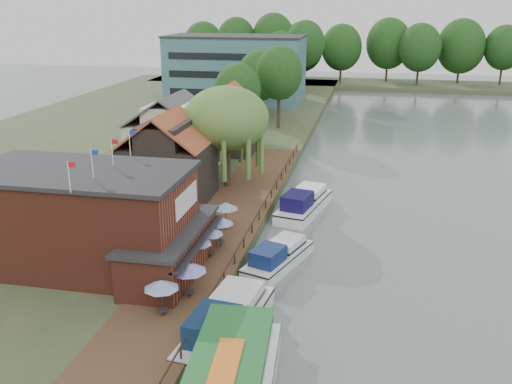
# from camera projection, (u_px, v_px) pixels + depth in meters

# --- Properties ---
(ground) EXTENTS (260.00, 260.00, 0.00)m
(ground) POSITION_uv_depth(u_px,v_px,m) (305.00, 291.00, 40.06)
(ground) COLOR #4E5B58
(ground) RESTS_ON ground
(land_bank) EXTENTS (50.00, 140.00, 1.00)m
(land_bank) POSITION_uv_depth(u_px,v_px,m) (119.00, 145.00, 78.17)
(land_bank) COLOR #384728
(land_bank) RESTS_ON ground
(quay_deck) EXTENTS (6.00, 50.00, 0.10)m
(quay_deck) POSITION_uv_depth(u_px,v_px,m) (229.00, 218.00, 50.55)
(quay_deck) COLOR #47301E
(quay_deck) RESTS_ON land_bank
(quay_rail) EXTENTS (0.20, 49.00, 1.00)m
(quay_rail) POSITION_uv_depth(u_px,v_px,m) (260.00, 214.00, 50.34)
(quay_rail) COLOR black
(quay_rail) RESTS_ON land_bank
(pub) EXTENTS (20.00, 11.00, 7.30)m
(pub) POSITION_uv_depth(u_px,v_px,m) (108.00, 220.00, 40.36)
(pub) COLOR maroon
(pub) RESTS_ON land_bank
(hotel_block) EXTENTS (25.40, 12.40, 12.30)m
(hotel_block) POSITION_uv_depth(u_px,v_px,m) (236.00, 69.00, 106.94)
(hotel_block) COLOR #38666B
(hotel_block) RESTS_ON land_bank
(cottage_a) EXTENTS (8.60, 7.60, 8.50)m
(cottage_a) POSITION_uv_depth(u_px,v_px,m) (168.00, 157.00, 54.27)
(cottage_a) COLOR black
(cottage_a) RESTS_ON land_bank
(cottage_b) EXTENTS (9.60, 8.60, 8.50)m
(cottage_b) POSITION_uv_depth(u_px,v_px,m) (174.00, 133.00, 64.12)
(cottage_b) COLOR beige
(cottage_b) RESTS_ON land_bank
(cottage_c) EXTENTS (7.60, 7.60, 8.50)m
(cottage_c) POSITION_uv_depth(u_px,v_px,m) (228.00, 119.00, 71.69)
(cottage_c) COLOR black
(cottage_c) RESTS_ON land_bank
(willow) EXTENTS (8.60, 8.60, 10.43)m
(willow) POSITION_uv_depth(u_px,v_px,m) (227.00, 137.00, 57.72)
(willow) COLOR #476B2D
(willow) RESTS_ON land_bank
(umbrella_0) EXTENTS (2.17, 2.17, 2.38)m
(umbrella_0) POSITION_uv_depth(u_px,v_px,m) (162.00, 298.00, 34.59)
(umbrella_0) COLOR navy
(umbrella_0) RESTS_ON quay_deck
(umbrella_1) EXTENTS (2.39, 2.39, 2.38)m
(umbrella_1) POSITION_uv_depth(u_px,v_px,m) (189.00, 280.00, 36.76)
(umbrella_1) COLOR #201B99
(umbrella_1) RESTS_ON quay_deck
(umbrella_2) EXTENTS (2.18, 2.18, 2.38)m
(umbrella_2) POSITION_uv_depth(u_px,v_px,m) (197.00, 252.00, 40.83)
(umbrella_2) COLOR navy
(umbrella_2) RESTS_ON quay_deck
(umbrella_3) EXTENTS (2.06, 2.06, 2.38)m
(umbrella_3) POSITION_uv_depth(u_px,v_px,m) (210.00, 242.00, 42.52)
(umbrella_3) COLOR navy
(umbrella_3) RESTS_ON quay_deck
(umbrella_4) EXTENTS (2.10, 2.10, 2.38)m
(umbrella_4) POSITION_uv_depth(u_px,v_px,m) (220.00, 231.00, 44.52)
(umbrella_4) COLOR navy
(umbrella_4) RESTS_ON quay_deck
(umbrella_5) EXTENTS (2.10, 2.10, 2.38)m
(umbrella_5) POSITION_uv_depth(u_px,v_px,m) (226.00, 216.00, 47.69)
(umbrella_5) COLOR navy
(umbrella_5) RESTS_ON quay_deck
(cruiser_0) EXTENTS (4.80, 11.24, 2.68)m
(cruiser_0) POSITION_uv_depth(u_px,v_px,m) (227.00, 317.00, 34.26)
(cruiser_0) COLOR silver
(cruiser_0) RESTS_ON ground
(cruiser_1) EXTENTS (5.51, 9.34, 2.11)m
(cruiser_1) POSITION_uv_depth(u_px,v_px,m) (278.00, 253.00, 43.55)
(cruiser_1) COLOR silver
(cruiser_1) RESTS_ON ground
(cruiser_2) EXTENTS (5.37, 10.72, 2.50)m
(cruiser_2) POSITION_uv_depth(u_px,v_px,m) (304.00, 200.00, 54.53)
(cruiser_2) COLOR white
(cruiser_2) RESTS_ON ground
(bank_tree_0) EXTENTS (6.43, 6.43, 10.33)m
(bank_tree_0) POSITION_uv_depth(u_px,v_px,m) (238.00, 100.00, 79.28)
(bank_tree_0) COLOR #143811
(bank_tree_0) RESTS_ON land_bank
(bank_tree_1) EXTENTS (6.93, 6.93, 12.23)m
(bank_tree_1) POSITION_uv_depth(u_px,v_px,m) (279.00, 87.00, 84.48)
(bank_tree_1) COLOR #143811
(bank_tree_1) RESTS_ON land_bank
(bank_tree_2) EXTENTS (7.26, 7.26, 10.86)m
(bank_tree_2) POSITION_uv_depth(u_px,v_px,m) (260.00, 83.00, 93.58)
(bank_tree_2) COLOR #143811
(bank_tree_2) RESTS_ON land_bank
(bank_tree_3) EXTENTS (6.07, 6.07, 11.43)m
(bank_tree_3) POSITION_uv_depth(u_px,v_px,m) (275.00, 68.00, 112.27)
(bank_tree_3) COLOR #143811
(bank_tree_3) RESTS_ON land_bank
(bank_tree_4) EXTENTS (8.21, 8.21, 14.59)m
(bank_tree_4) POSITION_uv_depth(u_px,v_px,m) (305.00, 56.00, 118.48)
(bank_tree_4) COLOR #143811
(bank_tree_4) RESTS_ON land_bank
(bank_tree_5) EXTENTS (6.56, 6.56, 11.93)m
(bank_tree_5) POSITION_uv_depth(u_px,v_px,m) (280.00, 57.00, 130.19)
(bank_tree_5) COLOR #143811
(bank_tree_5) RESTS_ON land_bank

